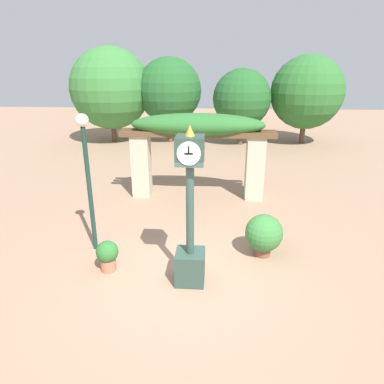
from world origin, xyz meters
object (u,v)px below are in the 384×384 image
pedestal_clock (190,223)px  potted_plant_near_right (107,254)px  lamp_post (87,163)px  potted_plant_near_left (264,234)px

pedestal_clock → potted_plant_near_right: (-1.73, 0.26, -0.90)m
potted_plant_near_right → lamp_post: lamp_post is taller
pedestal_clock → lamp_post: 2.70m
pedestal_clock → potted_plant_near_left: 2.05m
pedestal_clock → potted_plant_near_left: bearing=35.6°
potted_plant_near_right → lamp_post: size_ratio=0.21×
pedestal_clock → potted_plant_near_right: size_ratio=4.67×
pedestal_clock → potted_plant_near_right: bearing=171.3°
potted_plant_near_left → lamp_post: lamp_post is taller
potted_plant_near_left → pedestal_clock: bearing=-144.4°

